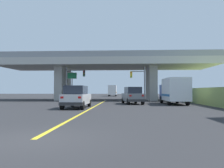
% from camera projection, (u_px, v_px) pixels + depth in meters
% --- Properties ---
extents(ground, '(160.00, 160.00, 0.00)m').
position_uv_depth(ground, '(107.00, 100.00, 37.64)').
color(ground, '#2B2B2D').
extents(overpass_bridge, '(35.23, 10.27, 7.59)m').
position_uv_depth(overpass_bridge, '(107.00, 68.00, 37.82)').
color(overpass_bridge, '#B7B5AD').
rests_on(overpass_bridge, ground).
extents(lane_divider_stripe, '(0.20, 27.60, 0.01)m').
position_uv_depth(lane_divider_stripe, '(93.00, 107.00, 20.80)').
color(lane_divider_stripe, yellow).
rests_on(lane_divider_stripe, ground).
extents(suv_lead, '(1.97, 4.83, 2.02)m').
position_uv_depth(suv_lead, '(77.00, 97.00, 19.96)').
color(suv_lead, silver).
rests_on(suv_lead, ground).
extents(suv_crossing, '(2.63, 4.86, 2.02)m').
position_uv_depth(suv_crossing, '(132.00, 95.00, 26.26)').
color(suv_crossing, slate).
rests_on(suv_crossing, ground).
extents(box_truck, '(2.33, 6.75, 2.99)m').
position_uv_depth(box_truck, '(174.00, 91.00, 25.73)').
color(box_truck, navy).
rests_on(box_truck, ground).
extents(traffic_signal_nearside, '(2.28, 0.36, 5.28)m').
position_uv_depth(traffic_signal_nearside, '(140.00, 80.00, 33.31)').
color(traffic_signal_nearside, slate).
rests_on(traffic_signal_nearside, ground).
extents(traffic_signal_farside, '(3.03, 0.36, 5.30)m').
position_uv_depth(traffic_signal_farside, '(73.00, 79.00, 34.56)').
color(traffic_signal_farside, slate).
rests_on(traffic_signal_farside, ground).
extents(highway_sign, '(1.56, 0.17, 4.69)m').
position_uv_depth(highway_sign, '(72.00, 79.00, 35.82)').
color(highway_sign, '#56595E').
rests_on(highway_sign, ground).
extents(semi_truck_distant, '(2.33, 7.60, 3.20)m').
position_uv_depth(semi_truck_distant, '(113.00, 90.00, 65.81)').
color(semi_truck_distant, navy).
rests_on(semi_truck_distant, ground).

